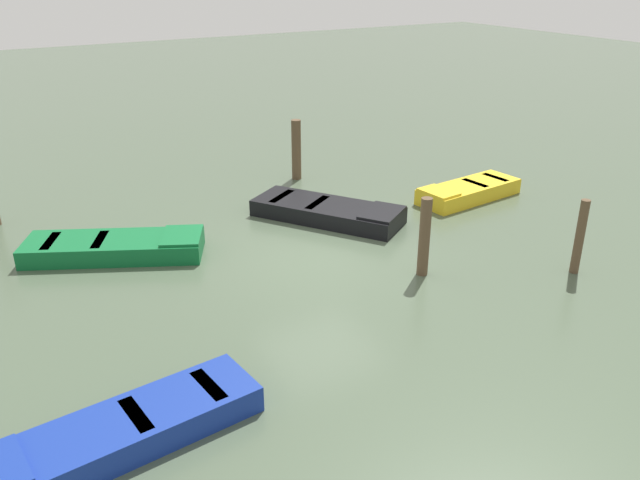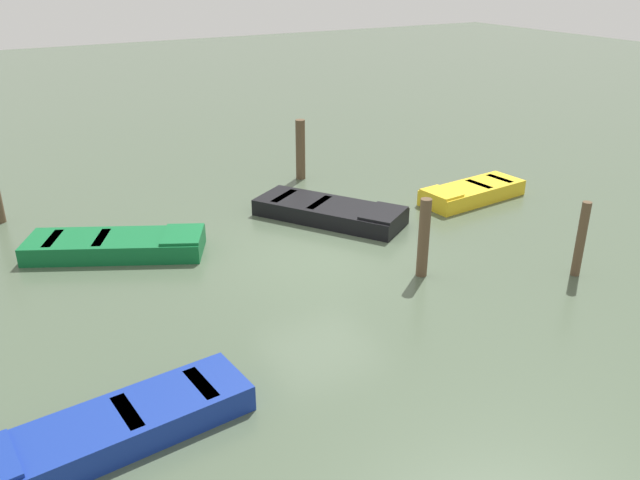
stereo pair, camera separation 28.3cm
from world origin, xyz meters
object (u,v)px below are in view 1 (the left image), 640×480
object	(u,v)px
rowboat_black	(329,211)
mooring_piling_near_left	(424,237)
mooring_piling_center	(296,150)
mooring_piling_far_right	(580,237)
rowboat_blue	(113,435)
rowboat_green	(116,247)
rowboat_yellow	(468,191)

from	to	relation	value
rowboat_black	mooring_piling_near_left	distance (m)	3.56
rowboat_black	mooring_piling_center	xyz separation A→B (m)	(-0.85, -3.19, 0.65)
mooring_piling_far_right	mooring_piling_center	xyz separation A→B (m)	(1.99, -8.20, 0.08)
rowboat_black	mooring_piling_near_left	world-z (taller)	mooring_piling_near_left
mooring_piling_center	rowboat_black	bearing A→B (deg)	75.12
mooring_piling_near_left	rowboat_blue	bearing A→B (deg)	16.35
rowboat_green	mooring_piling_near_left	world-z (taller)	mooring_piling_near_left
rowboat_yellow	rowboat_blue	xyz separation A→B (m)	(10.53, 4.84, -0.00)
rowboat_black	mooring_piling_center	bearing A→B (deg)	132.01
rowboat_yellow	mooring_piling_center	size ratio (longest dim) A/B	1.77
rowboat_black	rowboat_blue	size ratio (longest dim) A/B	0.95
rowboat_black	mooring_piling_near_left	xyz separation A→B (m)	(-0.11, 3.50, 0.60)
rowboat_green	rowboat_black	bearing A→B (deg)	20.41
rowboat_green	rowboat_blue	world-z (taller)	same
rowboat_green	rowboat_yellow	bearing A→B (deg)	19.09
rowboat_yellow	rowboat_blue	bearing A→B (deg)	19.01
rowboat_black	mooring_piling_far_right	xyz separation A→B (m)	(-2.84, 5.01, 0.57)
rowboat_blue	rowboat_yellow	bearing A→B (deg)	-161.53
mooring_piling_near_left	mooring_piling_center	world-z (taller)	mooring_piling_center
mooring_piling_near_left	mooring_piling_center	distance (m)	6.74
rowboat_blue	mooring_piling_far_right	xyz separation A→B (m)	(-9.41, -0.45, 0.57)
rowboat_green	mooring_piling_near_left	xyz separation A→B (m)	(-5.13, 4.02, 0.60)
mooring_piling_far_right	mooring_piling_center	world-z (taller)	mooring_piling_center
rowboat_black	mooring_piling_near_left	bearing A→B (deg)	-31.37
rowboat_green	mooring_piling_far_right	size ratio (longest dim) A/B	2.48
rowboat_yellow	rowboat_blue	size ratio (longest dim) A/B	0.77
mooring_piling_far_right	rowboat_yellow	bearing A→B (deg)	-104.29
rowboat_green	mooring_piling_far_right	xyz separation A→B (m)	(-7.87, 5.53, 0.57)
rowboat_yellow	mooring_piling_far_right	xyz separation A→B (m)	(1.12, 4.39, 0.57)
rowboat_black	mooring_piling_center	size ratio (longest dim) A/B	2.20
rowboat_blue	rowboat_green	bearing A→B (deg)	-110.70
rowboat_black	mooring_piling_far_right	world-z (taller)	mooring_piling_far_right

